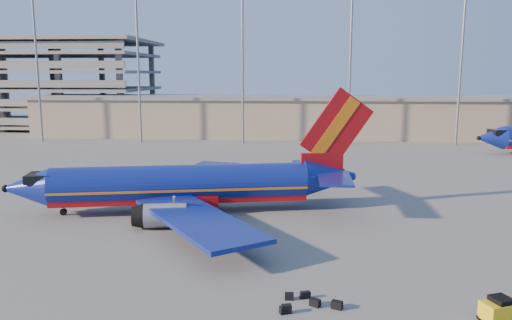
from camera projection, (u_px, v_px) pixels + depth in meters
The scene contains 7 objects.
ground at pixel (248, 206), 50.62m from camera, with size 220.00×220.00×0.00m, color slate.
terminal_building at pixel (318, 116), 106.16m from camera, with size 122.00×16.00×8.50m.
parking_garage at pixel (29, 80), 125.75m from camera, with size 62.00×32.00×21.40m.
light_mast_row at pixel (296, 50), 92.45m from camera, with size 101.60×1.60×28.65m.
aircraft_main at pixel (190, 186), 48.35m from camera, with size 35.13×33.49×12.00m.
baggage_tug at pixel (500, 309), 26.85m from camera, with size 2.33×1.89×1.45m.
luggage_pile at pixel (305, 303), 28.75m from camera, with size 3.68×2.51×0.51m.
Camera 1 is at (4.35, -48.88, 13.31)m, focal length 35.00 mm.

